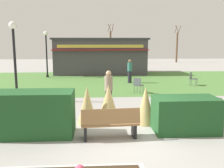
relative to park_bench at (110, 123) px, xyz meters
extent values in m
plane|color=#999691|center=(0.40, -0.11, -0.48)|extent=(80.00, 80.00, 0.00)
cube|color=#4C7A38|center=(0.40, 11.76, -0.48)|extent=(36.00, 12.00, 0.01)
cube|color=olive|center=(-0.01, 0.07, -0.03)|extent=(1.73, 0.60, 0.06)
cube|color=olive|center=(0.01, -0.15, 0.25)|extent=(1.70, 0.25, 0.44)
cube|color=black|center=(-0.73, 0.01, -0.26)|extent=(0.11, 0.44, 0.45)
cube|color=black|center=(0.72, 0.12, -0.26)|extent=(0.11, 0.44, 0.45)
cube|color=olive|center=(-0.81, 0.01, 0.09)|extent=(0.09, 0.44, 0.06)
cube|color=olive|center=(0.80, 0.13, 0.09)|extent=(0.09, 0.44, 0.06)
cube|color=#1E4C23|center=(-2.34, 0.44, 0.20)|extent=(2.48, 1.10, 1.37)
cube|color=#1E4C23|center=(2.41, 0.49, 0.08)|extent=(1.99, 1.10, 1.12)
cone|color=tan|center=(0.02, 1.57, 0.20)|extent=(0.80, 0.80, 1.37)
cone|color=tan|center=(1.30, 1.32, 0.18)|extent=(0.69, 0.69, 1.32)
cone|color=tan|center=(0.05, 1.70, 0.02)|extent=(0.55, 0.55, 1.01)
cone|color=tan|center=(-0.73, 1.47, 0.18)|extent=(0.68, 0.68, 1.33)
cylinder|color=black|center=(-4.31, 5.15, -0.38)|extent=(0.22, 0.22, 0.20)
cylinder|color=black|center=(-4.31, 5.15, 1.26)|extent=(0.12, 0.12, 3.49)
sphere|color=white|center=(-4.31, 5.15, 3.17)|extent=(0.36, 0.36, 0.36)
cylinder|color=black|center=(-4.60, 14.07, -0.38)|extent=(0.22, 0.22, 0.20)
cylinder|color=black|center=(-4.60, 14.07, 1.26)|extent=(0.12, 0.12, 3.49)
sphere|color=white|center=(-4.60, 14.07, 3.17)|extent=(0.36, 0.36, 0.36)
cylinder|color=#2D4233|center=(3.74, 1.27, -0.04)|extent=(0.52, 0.52, 0.89)
cube|color=#47424C|center=(-0.07, 16.76, 1.10)|extent=(8.37, 4.01, 3.16)
cube|color=#333338|center=(-0.07, 16.76, 2.76)|extent=(8.67, 4.31, 0.16)
cube|color=maroon|center=(-0.07, 14.58, 1.79)|extent=(8.47, 0.36, 0.08)
cube|color=#D8CC4C|center=(-0.07, 14.74, 2.11)|extent=(7.53, 0.04, 0.28)
cube|color=#4C5156|center=(1.99, 6.85, -0.03)|extent=(0.62, 0.62, 0.04)
cube|color=#4C5156|center=(1.88, 6.69, 0.19)|extent=(0.38, 0.29, 0.44)
cylinder|color=#4C5156|center=(2.26, 6.89, -0.26)|extent=(0.03, 0.03, 0.45)
cylinder|color=#4C5156|center=(1.96, 7.12, -0.26)|extent=(0.03, 0.03, 0.45)
cylinder|color=#4C5156|center=(2.03, 6.58, -0.26)|extent=(0.03, 0.03, 0.45)
cylinder|color=#4C5156|center=(1.73, 6.81, -0.26)|extent=(0.03, 0.03, 0.45)
cube|color=#4C5156|center=(6.12, 9.16, -0.03)|extent=(0.61, 0.61, 0.04)
cube|color=#4C5156|center=(5.96, 9.28, 0.19)|extent=(0.29, 0.38, 0.44)
cylinder|color=#4C5156|center=(6.17, 8.90, -0.26)|extent=(0.03, 0.03, 0.45)
cylinder|color=#4C5156|center=(6.39, 9.21, -0.26)|extent=(0.03, 0.03, 0.45)
cylinder|color=#4C5156|center=(5.86, 9.12, -0.26)|extent=(0.03, 0.03, 0.45)
cylinder|color=#4C5156|center=(6.08, 9.43, -0.26)|extent=(0.03, 0.03, 0.45)
cylinder|color=#23232D|center=(1.97, 10.59, -0.06)|extent=(0.28, 0.28, 0.85)
cylinder|color=#336B66|center=(1.97, 10.59, 0.68)|extent=(0.34, 0.34, 0.62)
sphere|color=#8C6647|center=(1.97, 10.59, 1.10)|extent=(0.22, 0.22, 0.22)
cylinder|color=#23232D|center=(0.10, 3.18, -0.06)|extent=(0.28, 0.28, 0.85)
cylinder|color=gray|center=(0.10, 3.18, 0.68)|extent=(0.34, 0.34, 0.62)
sphere|color=tan|center=(0.10, 3.18, 1.10)|extent=(0.22, 0.22, 0.22)
cube|color=#B7BABF|center=(-1.61, 25.59, 0.07)|extent=(4.28, 2.00, 0.60)
cube|color=black|center=(-1.76, 25.60, 0.50)|extent=(2.38, 1.69, 0.44)
cylinder|color=black|center=(-0.26, 26.45, -0.16)|extent=(0.65, 0.25, 0.64)
cylinder|color=black|center=(-0.35, 24.61, -0.16)|extent=(0.65, 0.25, 0.64)
cylinder|color=black|center=(-2.86, 26.57, -0.16)|extent=(0.65, 0.25, 0.64)
cylinder|color=black|center=(-2.95, 24.74, -0.16)|extent=(0.65, 0.25, 0.64)
cylinder|color=brown|center=(1.60, 29.85, 1.86)|extent=(0.28, 0.28, 4.67)
cylinder|color=brown|center=(1.94, 29.96, 4.69)|extent=(0.25, 0.58, 1.12)
cylinder|color=brown|center=(1.43, 30.15, 4.69)|extent=(0.54, 0.36, 1.12)
cylinder|color=brown|center=(1.43, 29.55, 4.69)|extent=(0.54, 0.35, 1.12)
cylinder|color=brown|center=(11.92, 30.76, 1.78)|extent=(0.28, 0.28, 4.53)
cylinder|color=brown|center=(12.25, 30.86, 4.55)|extent=(0.25, 0.58, 1.12)
cylinder|color=brown|center=(11.74, 31.06, 4.55)|extent=(0.54, 0.36, 1.12)
cylinder|color=brown|center=(11.75, 30.45, 4.55)|extent=(0.54, 0.35, 1.12)
camera|label=1|loc=(-0.36, -6.91, 2.28)|focal=39.42mm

